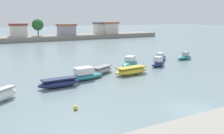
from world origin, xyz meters
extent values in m
plane|color=slate|center=(0.00, 0.00, 0.00)|extent=(400.00, 400.00, 0.00)
ellipsoid|color=white|center=(-14.36, 10.58, 0.55)|extent=(3.55, 2.98, 1.09)
cube|color=#AFAFAF|center=(-14.36, 10.58, 1.17)|extent=(2.87, 2.42, 0.16)
ellipsoid|color=navy|center=(-8.05, 12.55, 0.45)|extent=(5.00, 1.64, 0.89)
cube|color=#161E41|center=(-8.05, 12.55, 0.98)|extent=(4.01, 1.37, 0.17)
ellipsoid|color=teal|center=(-4.18, 14.46, 0.39)|extent=(5.74, 2.57, 0.78)
cube|color=silver|center=(-4.21, 14.46, 1.20)|extent=(2.46, 1.78, 0.84)
cube|color=black|center=(-3.07, 14.59, 1.29)|extent=(0.24, 1.36, 0.59)
ellipsoid|color=#9E9EA3|center=(-0.50, 16.58, 0.47)|extent=(4.62, 3.47, 0.94)
cube|color=slate|center=(-0.50, 16.58, 0.99)|extent=(3.72, 2.83, 0.11)
ellipsoid|color=yellow|center=(2.79, 13.93, 0.48)|extent=(5.63, 2.31, 0.97)
cube|color=#A8952A|center=(2.79, 13.93, 1.03)|extent=(4.51, 1.92, 0.13)
ellipsoid|color=teal|center=(5.66, 18.58, 0.51)|extent=(5.36, 4.61, 1.01)
cube|color=silver|center=(5.62, 18.55, 1.39)|extent=(2.15, 2.07, 0.75)
cube|color=black|center=(6.31, 19.05, 1.46)|extent=(0.77, 1.00, 0.52)
ellipsoid|color=navy|center=(9.85, 16.61, 0.41)|extent=(3.83, 2.53, 0.81)
cube|color=silver|center=(9.80, 16.59, 1.23)|extent=(1.66, 1.41, 0.84)
cube|color=black|center=(10.45, 16.85, 1.31)|extent=(0.39, 0.84, 0.59)
ellipsoid|color=#3856A8|center=(13.97, 20.88, 0.46)|extent=(5.06, 4.19, 0.92)
cube|color=silver|center=(13.61, 20.63, 1.22)|extent=(2.05, 1.79, 0.60)
cube|color=black|center=(14.39, 21.17, 1.28)|extent=(0.50, 0.67, 0.42)
ellipsoid|color=teal|center=(18.61, 19.48, 0.35)|extent=(4.32, 1.99, 0.71)
cube|color=#BCB2A3|center=(18.96, 19.54, 1.08)|extent=(1.40, 1.04, 0.74)
cube|color=black|center=(19.59, 19.65, 1.15)|extent=(0.21, 0.75, 0.52)
sphere|color=yellow|center=(-8.93, 5.01, 0.21)|extent=(0.42, 0.42, 0.42)
cube|color=gray|center=(0.00, 72.41, 0.82)|extent=(99.46, 11.07, 1.64)
cube|color=beige|center=(-3.20, 73.13, 3.42)|extent=(5.00, 4.74, 3.56)
cube|color=brown|center=(-3.20, 73.13, 5.55)|extent=(5.50, 5.22, 0.70)
cube|color=#99939E|center=(13.11, 71.95, 3.26)|extent=(5.86, 4.35, 3.25)
cube|color=#995B42|center=(13.11, 71.95, 5.24)|extent=(6.44, 4.79, 0.70)
cube|color=beige|center=(26.93, 72.29, 3.48)|extent=(4.22, 3.90, 3.69)
cube|color=#565156|center=(26.93, 72.29, 5.68)|extent=(4.64, 4.29, 0.70)
cube|color=beige|center=(30.51, 71.42, 3.52)|extent=(5.73, 4.19, 3.77)
cube|color=#995B42|center=(30.51, 71.42, 5.76)|extent=(6.30, 4.61, 0.70)
cylinder|color=brown|center=(3.18, 72.81, 2.72)|extent=(0.36, 0.36, 2.16)
sphere|color=#235B2D|center=(3.18, 72.81, 5.37)|extent=(3.95, 3.95, 3.95)
camera|label=1|loc=(-16.01, -14.31, 7.97)|focal=39.39mm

